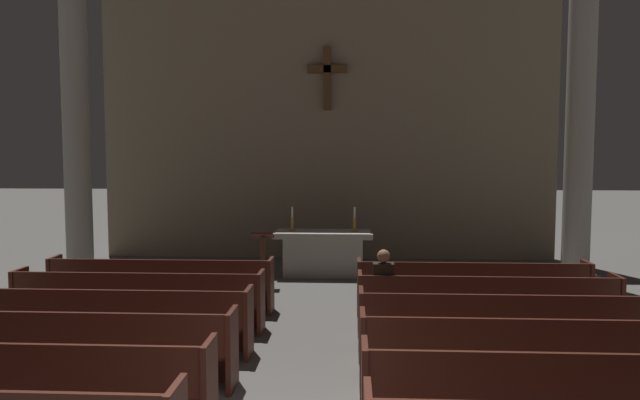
% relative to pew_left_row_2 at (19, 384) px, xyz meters
% --- Properties ---
extents(pew_left_row_2, '(3.90, 0.50, 0.95)m').
position_rel_pew_left_row_2_xyz_m(pew_left_row_2, '(0.00, 0.00, 0.00)').
color(pew_left_row_2, '#4C2319').
rests_on(pew_left_row_2, ground).
extents(pew_left_row_3, '(3.90, 0.50, 0.95)m').
position_rel_pew_left_row_2_xyz_m(pew_left_row_3, '(0.00, 1.13, 0.00)').
color(pew_left_row_3, '#4C2319').
rests_on(pew_left_row_3, ground).
extents(pew_left_row_4, '(3.90, 0.50, 0.95)m').
position_rel_pew_left_row_2_xyz_m(pew_left_row_4, '(0.00, 2.26, 0.00)').
color(pew_left_row_4, '#4C2319').
rests_on(pew_left_row_4, ground).
extents(pew_left_row_5, '(3.90, 0.50, 0.95)m').
position_rel_pew_left_row_2_xyz_m(pew_left_row_5, '(0.00, 3.39, 0.00)').
color(pew_left_row_5, '#4C2319').
rests_on(pew_left_row_5, ground).
extents(pew_left_row_6, '(3.90, 0.50, 0.95)m').
position_rel_pew_left_row_2_xyz_m(pew_left_row_6, '(0.00, 4.52, 0.00)').
color(pew_left_row_6, '#4C2319').
rests_on(pew_left_row_6, ground).
extents(pew_right_row_2, '(3.90, 0.50, 0.95)m').
position_rel_pew_left_row_2_xyz_m(pew_right_row_2, '(5.37, 0.00, 0.00)').
color(pew_right_row_2, '#4C2319').
rests_on(pew_right_row_2, ground).
extents(pew_right_row_3, '(3.90, 0.50, 0.95)m').
position_rel_pew_left_row_2_xyz_m(pew_right_row_3, '(5.37, 1.13, 0.00)').
color(pew_right_row_3, '#4C2319').
rests_on(pew_right_row_3, ground).
extents(pew_right_row_4, '(3.90, 0.50, 0.95)m').
position_rel_pew_left_row_2_xyz_m(pew_right_row_4, '(5.37, 2.26, 0.00)').
color(pew_right_row_4, '#4C2319').
rests_on(pew_right_row_4, ground).
extents(pew_right_row_5, '(3.90, 0.50, 0.95)m').
position_rel_pew_left_row_2_xyz_m(pew_right_row_5, '(5.37, 3.39, 0.00)').
color(pew_right_row_5, '#4C2319').
rests_on(pew_right_row_5, ground).
extents(pew_right_row_6, '(3.90, 0.50, 0.95)m').
position_rel_pew_left_row_2_xyz_m(pew_right_row_6, '(5.37, 4.52, 0.00)').
color(pew_right_row_6, '#4C2319').
rests_on(pew_right_row_6, ground).
extents(column_left_second, '(0.87, 0.87, 7.34)m').
position_rel_pew_left_row_2_xyz_m(column_left_second, '(-2.73, 7.30, 3.11)').
color(column_left_second, '#ADA89E').
rests_on(column_left_second, ground).
extents(column_right_second, '(0.87, 0.87, 7.34)m').
position_rel_pew_left_row_2_xyz_m(column_right_second, '(8.10, 7.30, 3.11)').
color(column_right_second, '#ADA89E').
rests_on(column_right_second, ground).
extents(altar, '(2.20, 0.90, 1.01)m').
position_rel_pew_left_row_2_xyz_m(altar, '(2.68, 7.73, 0.06)').
color(altar, '#A8A399').
rests_on(altar, ground).
extents(candlestick_left, '(0.16, 0.16, 0.55)m').
position_rel_pew_left_row_2_xyz_m(candlestick_left, '(1.98, 7.73, 0.70)').
color(candlestick_left, '#B79338').
rests_on(candlestick_left, altar).
extents(candlestick_right, '(0.16, 0.16, 0.55)m').
position_rel_pew_left_row_2_xyz_m(candlestick_right, '(3.38, 7.73, 0.70)').
color(candlestick_right, '#B79338').
rests_on(candlestick_right, altar).
extents(apse_with_cross, '(11.75, 0.44, 8.47)m').
position_rel_pew_left_row_2_xyz_m(apse_with_cross, '(2.68, 10.10, 3.76)').
color(apse_with_cross, gray).
rests_on(apse_with_cross, ground).
extents(lectern, '(0.44, 0.36, 1.15)m').
position_rel_pew_left_row_2_xyz_m(lectern, '(1.49, 6.53, 0.07)').
color(lectern, '#4C2319').
rests_on(lectern, ground).
extents(lone_worshipper, '(0.32, 0.43, 1.32)m').
position_rel_pew_left_row_2_xyz_m(lone_worshipper, '(3.80, 3.43, 0.22)').
color(lone_worshipper, '#26262B').
rests_on(lone_worshipper, ground).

